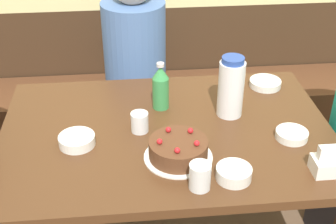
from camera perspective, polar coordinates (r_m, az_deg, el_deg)
The scene contains 13 objects.
bench_seat at distance 2.73m, azimuth -1.83°, elevation -1.25°, with size 2.72×0.38×0.47m.
dining_table at distance 1.82m, azimuth -0.12°, elevation -4.74°, with size 1.25×0.86×0.74m.
birthday_cake at distance 1.61m, azimuth 1.27°, elevation -4.61°, with size 0.24×0.24×0.09m.
water_pitcher at distance 1.82m, azimuth 7.68°, elevation 3.02°, with size 0.10×0.10×0.25m.
soju_bottle at distance 1.86m, azimuth -0.91°, elevation 3.07°, with size 0.07×0.07×0.20m.
napkin_holder at distance 1.63m, azimuth 19.06°, elevation -5.89°, with size 0.11×0.08×0.11m.
bowl_soup_white at distance 1.71m, azimuth -11.05°, elevation -3.40°, with size 0.13×0.13×0.04m.
bowl_rice_small at distance 1.54m, azimuth 8.02°, elevation -7.42°, with size 0.12×0.12×0.04m.
bowl_side_dish at distance 2.10m, azimuth 11.77°, elevation 3.45°, with size 0.14×0.14×0.03m.
bowl_sauce_shallow at distance 1.78m, azimuth 14.85°, elevation -2.68°, with size 0.12×0.12×0.03m.
glass_water_tall at distance 1.75m, azimuth -3.48°, elevation -1.24°, with size 0.07×0.07×0.08m.
glass_tumbler_short at distance 1.48m, azimuth 3.91°, elevation -7.82°, with size 0.07×0.07×0.09m.
person_grey_tee at distance 2.44m, azimuth -3.92°, elevation 3.45°, with size 0.31×0.34×1.21m.
Camera 1 is at (-0.14, -1.46, 1.73)m, focal length 50.00 mm.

